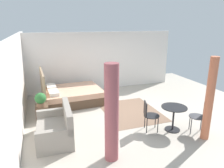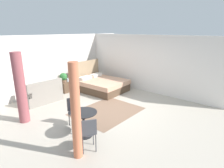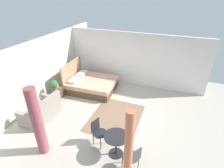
{
  "view_description": "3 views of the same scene",
  "coord_description": "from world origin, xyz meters",
  "px_view_note": "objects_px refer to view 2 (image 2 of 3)",
  "views": [
    {
      "loc": [
        -6.2,
        2.66,
        2.88
      ],
      "look_at": [
        -0.21,
        0.55,
        1.03
      ],
      "focal_mm": 33.62,
      "sensor_mm": 36.0,
      "label": 1
    },
    {
      "loc": [
        -4.62,
        -4.1,
        2.73
      ],
      "look_at": [
        0.22,
        0.03,
        0.86
      ],
      "focal_mm": 29.76,
      "sensor_mm": 36.0,
      "label": 2
    },
    {
      "loc": [
        -5.21,
        -1.89,
        4.29
      ],
      "look_at": [
        0.39,
        0.25,
        1.04
      ],
      "focal_mm": 28.83,
      "sensor_mm": 36.0,
      "label": 3
    }
  ],
  "objects_px": {
    "nightstand": "(66,87)",
    "potted_plant": "(63,77)",
    "cafe_chair_near_couch": "(74,109)",
    "cafe_chair_near_window": "(88,131)",
    "vase": "(68,80)",
    "bed": "(101,84)",
    "balcony_table": "(84,119)",
    "couch": "(42,95)"
  },
  "relations": [
    {
      "from": "nightstand",
      "to": "potted_plant",
      "type": "xyz_separation_m",
      "value": [
        -0.1,
        0.01,
        0.47
      ]
    },
    {
      "from": "cafe_chair_near_couch",
      "to": "cafe_chair_near_window",
      "type": "bearing_deg",
      "value": -115.08
    },
    {
      "from": "vase",
      "to": "potted_plant",
      "type": "bearing_deg",
      "value": -177.37
    },
    {
      "from": "bed",
      "to": "potted_plant",
      "type": "xyz_separation_m",
      "value": [
        -1.28,
        1.06,
        0.4
      ]
    },
    {
      "from": "bed",
      "to": "cafe_chair_near_couch",
      "type": "bearing_deg",
      "value": -149.36
    },
    {
      "from": "balcony_table",
      "to": "cafe_chair_near_window",
      "type": "bearing_deg",
      "value": -122.61
    },
    {
      "from": "couch",
      "to": "cafe_chair_near_window",
      "type": "distance_m",
      "value": 3.8
    },
    {
      "from": "potted_plant",
      "to": "cafe_chair_near_couch",
      "type": "height_order",
      "value": "potted_plant"
    },
    {
      "from": "bed",
      "to": "vase",
      "type": "xyz_separation_m",
      "value": [
        -1.06,
        1.07,
        0.24
      ]
    },
    {
      "from": "potted_plant",
      "to": "bed",
      "type": "bearing_deg",
      "value": -39.54
    },
    {
      "from": "nightstand",
      "to": "vase",
      "type": "xyz_separation_m",
      "value": [
        0.12,
        0.02,
        0.31
      ]
    },
    {
      "from": "potted_plant",
      "to": "cafe_chair_near_window",
      "type": "height_order",
      "value": "potted_plant"
    },
    {
      "from": "balcony_table",
      "to": "cafe_chair_near_window",
      "type": "distance_m",
      "value": 0.69
    },
    {
      "from": "balcony_table",
      "to": "bed",
      "type": "bearing_deg",
      "value": 37.44
    },
    {
      "from": "couch",
      "to": "nightstand",
      "type": "relative_size",
      "value": 3.05
    },
    {
      "from": "couch",
      "to": "balcony_table",
      "type": "xyz_separation_m",
      "value": [
        -0.56,
        -3.1,
        0.19
      ]
    },
    {
      "from": "potted_plant",
      "to": "vase",
      "type": "height_order",
      "value": "potted_plant"
    },
    {
      "from": "nightstand",
      "to": "cafe_chair_near_couch",
      "type": "height_order",
      "value": "cafe_chair_near_couch"
    },
    {
      "from": "bed",
      "to": "vase",
      "type": "distance_m",
      "value": 1.52
    },
    {
      "from": "couch",
      "to": "cafe_chair_near_window",
      "type": "xyz_separation_m",
      "value": [
        -0.94,
        -3.68,
        0.24
      ]
    },
    {
      "from": "bed",
      "to": "couch",
      "type": "relative_size",
      "value": 1.53
    },
    {
      "from": "couch",
      "to": "nightstand",
      "type": "height_order",
      "value": "couch"
    },
    {
      "from": "couch",
      "to": "potted_plant",
      "type": "bearing_deg",
      "value": 14.58
    },
    {
      "from": "bed",
      "to": "balcony_table",
      "type": "distance_m",
      "value": 3.9
    },
    {
      "from": "bed",
      "to": "nightstand",
      "type": "height_order",
      "value": "bed"
    },
    {
      "from": "cafe_chair_near_window",
      "to": "couch",
      "type": "bearing_deg",
      "value": 75.72
    },
    {
      "from": "vase",
      "to": "cafe_chair_near_couch",
      "type": "bearing_deg",
      "value": -123.3
    },
    {
      "from": "nightstand",
      "to": "bed",
      "type": "bearing_deg",
      "value": -41.5
    },
    {
      "from": "potted_plant",
      "to": "cafe_chair_near_window",
      "type": "bearing_deg",
      "value": -118.6
    },
    {
      "from": "vase",
      "to": "couch",
      "type": "bearing_deg",
      "value": -167.16
    },
    {
      "from": "cafe_chair_near_window",
      "to": "potted_plant",
      "type": "bearing_deg",
      "value": 61.4
    },
    {
      "from": "balcony_table",
      "to": "cafe_chair_near_couch",
      "type": "bearing_deg",
      "value": 72.4
    },
    {
      "from": "vase",
      "to": "balcony_table",
      "type": "distance_m",
      "value": 3.99
    },
    {
      "from": "nightstand",
      "to": "couch",
      "type": "bearing_deg",
      "value": -166.98
    },
    {
      "from": "nightstand",
      "to": "vase",
      "type": "bearing_deg",
      "value": 10.77
    },
    {
      "from": "couch",
      "to": "nightstand",
      "type": "distance_m",
      "value": 1.38
    },
    {
      "from": "bed",
      "to": "nightstand",
      "type": "relative_size",
      "value": 4.65
    },
    {
      "from": "balcony_table",
      "to": "nightstand",
      "type": "bearing_deg",
      "value": 60.73
    },
    {
      "from": "vase",
      "to": "nightstand",
      "type": "bearing_deg",
      "value": -169.23
    },
    {
      "from": "nightstand",
      "to": "vase",
      "type": "height_order",
      "value": "vase"
    },
    {
      "from": "nightstand",
      "to": "balcony_table",
      "type": "distance_m",
      "value": 3.92
    },
    {
      "from": "potted_plant",
      "to": "cafe_chair_near_couch",
      "type": "distance_m",
      "value": 3.2
    }
  ]
}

